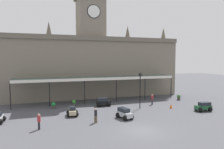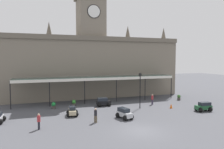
{
  "view_description": "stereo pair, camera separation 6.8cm",
  "coord_description": "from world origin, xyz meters",
  "px_view_note": "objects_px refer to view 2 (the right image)",
  "views": [
    {
      "loc": [
        -9.98,
        -19.14,
        7.29
      ],
      "look_at": [
        0.0,
        9.2,
        5.1
      ],
      "focal_mm": 34.63,
      "sensor_mm": 36.0,
      "label": 1
    },
    {
      "loc": [
        -9.91,
        -19.16,
        7.29
      ],
      "look_at": [
        0.0,
        9.2,
        5.1
      ],
      "focal_mm": 34.63,
      "sensor_mm": 36.0,
      "label": 2
    }
  ],
  "objects_px": {
    "planter_by_canopy": "(74,103)",
    "car_green_estate": "(204,107)",
    "car_silver_estate": "(124,114)",
    "planter_forecourt_centre": "(54,105)",
    "traffic_cone": "(171,106)",
    "planter_near_kerb": "(179,97)",
    "pedestrian_beside_cars": "(96,115)",
    "victorian_lamppost": "(140,86)",
    "car_beige_sedan": "(72,112)",
    "pedestrian_near_entrance": "(39,121)",
    "car_black_estate": "(103,102)",
    "pedestrian_crossing_forecourt": "(152,99)"
  },
  "relations": [
    {
      "from": "planter_near_kerb",
      "to": "planter_forecourt_centre",
      "type": "bearing_deg",
      "value": 178.78
    },
    {
      "from": "planter_near_kerb",
      "to": "planter_by_canopy",
      "type": "xyz_separation_m",
      "value": [
        -18.33,
        1.3,
        0.0
      ]
    },
    {
      "from": "car_green_estate",
      "to": "traffic_cone",
      "type": "height_order",
      "value": "car_green_estate"
    },
    {
      "from": "car_black_estate",
      "to": "pedestrian_beside_cars",
      "type": "distance_m",
      "value": 8.71
    },
    {
      "from": "pedestrian_beside_cars",
      "to": "planter_by_canopy",
      "type": "bearing_deg",
      "value": 95.49
    },
    {
      "from": "pedestrian_beside_cars",
      "to": "planter_near_kerb",
      "type": "distance_m",
      "value": 19.27
    },
    {
      "from": "pedestrian_near_entrance",
      "to": "planter_by_canopy",
      "type": "height_order",
      "value": "pedestrian_near_entrance"
    },
    {
      "from": "pedestrian_beside_cars",
      "to": "planter_forecourt_centre",
      "type": "xyz_separation_m",
      "value": [
        -4.03,
        8.7,
        -0.42
      ]
    },
    {
      "from": "victorian_lamppost",
      "to": "planter_near_kerb",
      "type": "relative_size",
      "value": 5.52
    },
    {
      "from": "pedestrian_near_entrance",
      "to": "pedestrian_beside_cars",
      "type": "bearing_deg",
      "value": 3.77
    },
    {
      "from": "car_silver_estate",
      "to": "planter_forecourt_centre",
      "type": "height_order",
      "value": "car_silver_estate"
    },
    {
      "from": "car_black_estate",
      "to": "pedestrian_beside_cars",
      "type": "bearing_deg",
      "value": -112.79
    },
    {
      "from": "car_black_estate",
      "to": "planter_forecourt_centre",
      "type": "relative_size",
      "value": 2.43
    },
    {
      "from": "planter_forecourt_centre",
      "to": "pedestrian_beside_cars",
      "type": "bearing_deg",
      "value": -65.16
    },
    {
      "from": "car_green_estate",
      "to": "victorian_lamppost",
      "type": "relative_size",
      "value": 0.44
    },
    {
      "from": "car_beige_sedan",
      "to": "traffic_cone",
      "type": "xyz_separation_m",
      "value": [
        14.42,
        -0.64,
        -0.16
      ]
    },
    {
      "from": "pedestrian_beside_cars",
      "to": "victorian_lamppost",
      "type": "distance_m",
      "value": 9.63
    },
    {
      "from": "car_black_estate",
      "to": "pedestrian_crossing_forecourt",
      "type": "height_order",
      "value": "pedestrian_crossing_forecourt"
    },
    {
      "from": "victorian_lamppost",
      "to": "traffic_cone",
      "type": "bearing_deg",
      "value": -19.07
    },
    {
      "from": "pedestrian_crossing_forecourt",
      "to": "traffic_cone",
      "type": "height_order",
      "value": "pedestrian_crossing_forecourt"
    },
    {
      "from": "car_green_estate",
      "to": "car_silver_estate",
      "type": "height_order",
      "value": "same"
    },
    {
      "from": "car_green_estate",
      "to": "pedestrian_near_entrance",
      "type": "distance_m",
      "value": 21.8
    },
    {
      "from": "pedestrian_near_entrance",
      "to": "pedestrian_beside_cars",
      "type": "xyz_separation_m",
      "value": [
        6.16,
        0.41,
        0.0
      ]
    },
    {
      "from": "car_green_estate",
      "to": "planter_by_canopy",
      "type": "relative_size",
      "value": 2.42
    },
    {
      "from": "car_beige_sedan",
      "to": "car_silver_estate",
      "type": "bearing_deg",
      "value": -30.39
    },
    {
      "from": "victorian_lamppost",
      "to": "traffic_cone",
      "type": "xyz_separation_m",
      "value": [
        4.36,
        -1.51,
        -2.92
      ]
    },
    {
      "from": "pedestrian_near_entrance",
      "to": "planter_near_kerb",
      "type": "bearing_deg",
      "value": 20.15
    },
    {
      "from": "car_black_estate",
      "to": "planter_by_canopy",
      "type": "bearing_deg",
      "value": 160.45
    },
    {
      "from": "car_green_estate",
      "to": "pedestrian_crossing_forecourt",
      "type": "relative_size",
      "value": 1.39
    },
    {
      "from": "pedestrian_crossing_forecourt",
      "to": "planter_near_kerb",
      "type": "distance_m",
      "value": 6.64
    },
    {
      "from": "car_green_estate",
      "to": "car_silver_estate",
      "type": "relative_size",
      "value": 0.97
    },
    {
      "from": "planter_forecourt_centre",
      "to": "car_beige_sedan",
      "type": "bearing_deg",
      "value": -67.5
    },
    {
      "from": "car_black_estate",
      "to": "car_silver_estate",
      "type": "bearing_deg",
      "value": -87.0
    },
    {
      "from": "traffic_cone",
      "to": "planter_near_kerb",
      "type": "bearing_deg",
      "value": 44.64
    },
    {
      "from": "car_black_estate",
      "to": "planter_by_canopy",
      "type": "xyz_separation_m",
      "value": [
        -4.29,
        1.52,
        -0.07
      ]
    },
    {
      "from": "pedestrian_beside_cars",
      "to": "traffic_cone",
      "type": "bearing_deg",
      "value": 14.8
    },
    {
      "from": "planter_by_canopy",
      "to": "car_green_estate",
      "type": "bearing_deg",
      "value": -29.22
    },
    {
      "from": "planter_by_canopy",
      "to": "pedestrian_near_entrance",
      "type": "bearing_deg",
      "value": -117.77
    },
    {
      "from": "car_silver_estate",
      "to": "traffic_cone",
      "type": "distance_m",
      "value": 9.05
    },
    {
      "from": "car_silver_estate",
      "to": "car_beige_sedan",
      "type": "bearing_deg",
      "value": 149.61
    },
    {
      "from": "pedestrian_near_entrance",
      "to": "traffic_cone",
      "type": "distance_m",
      "value": 18.9
    },
    {
      "from": "traffic_cone",
      "to": "planter_by_canopy",
      "type": "xyz_separation_m",
      "value": [
        -13.3,
        6.27,
        0.14
      ]
    },
    {
      "from": "victorian_lamppost",
      "to": "pedestrian_near_entrance",
      "type": "bearing_deg",
      "value": -159.92
    },
    {
      "from": "pedestrian_beside_cars",
      "to": "traffic_cone",
      "type": "height_order",
      "value": "pedestrian_beside_cars"
    },
    {
      "from": "car_beige_sedan",
      "to": "planter_by_canopy",
      "type": "height_order",
      "value": "car_beige_sedan"
    },
    {
      "from": "car_green_estate",
      "to": "planter_forecourt_centre",
      "type": "bearing_deg",
      "value": 156.83
    },
    {
      "from": "car_beige_sedan",
      "to": "planter_by_canopy",
      "type": "xyz_separation_m",
      "value": [
        1.13,
        5.63,
        -0.01
      ]
    },
    {
      "from": "victorian_lamppost",
      "to": "planter_by_canopy",
      "type": "distance_m",
      "value": 10.5
    },
    {
      "from": "car_silver_estate",
      "to": "planter_by_canopy",
      "type": "bearing_deg",
      "value": 117.39
    },
    {
      "from": "planter_near_kerb",
      "to": "planter_by_canopy",
      "type": "bearing_deg",
      "value": 175.95
    }
  ]
}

